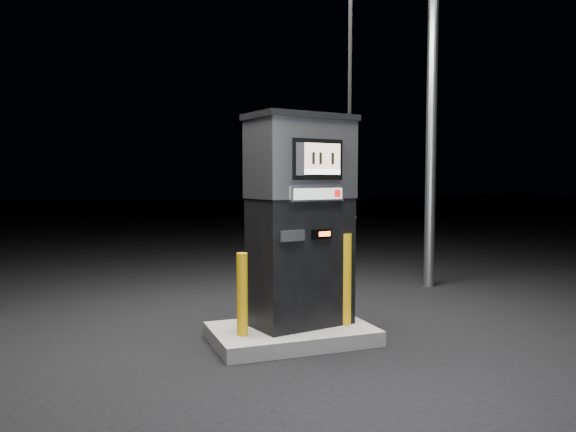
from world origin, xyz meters
name	(u,v)px	position (x,y,z in m)	size (l,w,h in m)	color
ground	(292,341)	(0.00, 0.00, 0.00)	(80.00, 80.00, 0.00)	black
pump_island	(292,334)	(0.00, 0.00, 0.07)	(1.60, 1.00, 0.15)	slate
fuel_dispenser	(301,218)	(0.13, 0.07, 1.25)	(1.23, 0.84, 4.44)	black
bollard_left	(242,294)	(-0.55, -0.12, 0.55)	(0.11, 0.11, 0.79)	#EEAF0D
bollard_right	(345,279)	(0.55, -0.10, 0.62)	(0.13, 0.13, 0.94)	#EEAF0D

